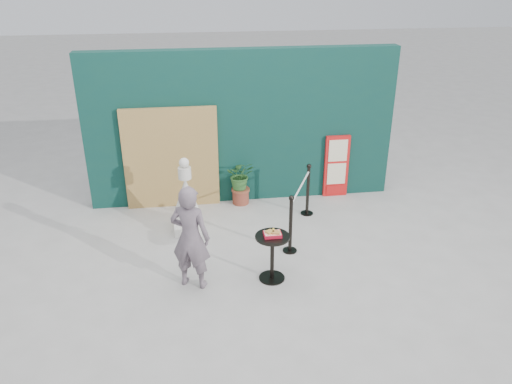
# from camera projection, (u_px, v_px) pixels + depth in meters

# --- Properties ---
(ground) EXTENTS (60.00, 60.00, 0.00)m
(ground) POSITION_uv_depth(u_px,v_px,m) (267.00, 285.00, 7.51)
(ground) COLOR #ADAAA5
(ground) RESTS_ON ground
(back_wall) EXTENTS (6.00, 0.30, 3.00)m
(back_wall) POSITION_uv_depth(u_px,v_px,m) (242.00, 127.00, 9.71)
(back_wall) COLOR #0B332E
(back_wall) RESTS_ON ground
(bamboo_fence) EXTENTS (1.80, 0.08, 2.00)m
(bamboo_fence) POSITION_uv_depth(u_px,v_px,m) (171.00, 159.00, 9.56)
(bamboo_fence) COLOR tan
(bamboo_fence) RESTS_ON ground
(woman) EXTENTS (0.69, 0.58, 1.62)m
(woman) POSITION_uv_depth(u_px,v_px,m) (190.00, 238.00, 7.20)
(woman) COLOR slate
(woman) RESTS_ON ground
(menu_board) EXTENTS (0.50, 0.07, 1.30)m
(menu_board) POSITION_uv_depth(u_px,v_px,m) (336.00, 166.00, 10.14)
(menu_board) COLOR red
(menu_board) RESTS_ON ground
(statue) EXTENTS (0.55, 0.55, 1.41)m
(statue) POSITION_uv_depth(u_px,v_px,m) (187.00, 202.00, 8.79)
(statue) COLOR silver
(statue) RESTS_ON ground
(cafe_table) EXTENTS (0.52, 0.52, 0.75)m
(cafe_table) POSITION_uv_depth(u_px,v_px,m) (272.00, 251.00, 7.47)
(cafe_table) COLOR black
(cafe_table) RESTS_ON ground
(food_basket) EXTENTS (0.26, 0.19, 0.11)m
(food_basket) POSITION_uv_depth(u_px,v_px,m) (273.00, 234.00, 7.35)
(food_basket) COLOR red
(food_basket) RESTS_ON cafe_table
(planter) EXTENTS (0.54, 0.47, 0.92)m
(planter) POSITION_uv_depth(u_px,v_px,m) (240.00, 179.00, 9.85)
(planter) COLOR brown
(planter) RESTS_ON ground
(stanchion_barrier) EXTENTS (0.84, 1.54, 1.03)m
(stanchion_barrier) POSITION_uv_depth(u_px,v_px,m) (300.00, 207.00, 8.82)
(stanchion_barrier) COLOR black
(stanchion_barrier) RESTS_ON ground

